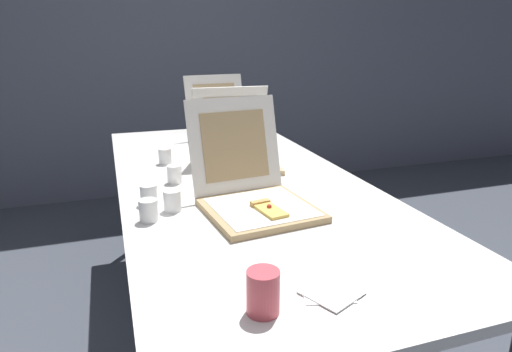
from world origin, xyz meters
TOP-DOWN VIEW (x-y plane):
  - wall_back at (0.00, 2.70)m, footprint 10.00×0.10m
  - table at (0.00, 0.60)m, footprint 0.95×2.17m
  - pizza_box_front at (-0.04, 0.27)m, footprint 0.38×0.46m
  - pizza_box_middle at (0.03, 0.78)m, footprint 0.35×0.35m
  - pizza_box_back at (0.12, 1.22)m, footprint 0.38×0.46m
  - cup_white_mid at (-0.25, 0.63)m, footprint 0.06×0.06m
  - cup_white_far at (-0.25, 0.92)m, footprint 0.06×0.06m
  - cup_white_near_right at (-0.31, 0.34)m, footprint 0.06×0.06m
  - cup_white_near_left at (-0.39, 0.27)m, footprint 0.06×0.06m
  - cup_white_near_center at (-0.38, 0.42)m, footprint 0.06×0.06m
  - cup_printed_front at (-0.21, -0.30)m, footprint 0.07×0.07m
  - napkin_pile at (-0.04, -0.27)m, footprint 0.15×0.16m

SIDE VIEW (x-z plane):
  - table at x=0.00m, z-range 0.32..1.07m
  - napkin_pile at x=-0.04m, z-range 0.74..0.75m
  - cup_white_mid at x=-0.25m, z-range 0.74..0.81m
  - cup_white_far at x=-0.25m, z-range 0.74..0.81m
  - cup_white_near_right at x=-0.31m, z-range 0.74..0.81m
  - cup_white_near_left at x=-0.39m, z-range 0.74..0.81m
  - cup_white_near_center at x=-0.38m, z-range 0.74..0.81m
  - cup_printed_front at x=-0.21m, z-range 0.74..0.84m
  - pizza_box_middle at x=0.03m, z-range 0.62..0.97m
  - pizza_box_front at x=-0.04m, z-range 0.62..0.97m
  - pizza_box_back at x=0.12m, z-range 0.62..0.97m
  - wall_back at x=0.00m, z-range 0.00..2.60m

